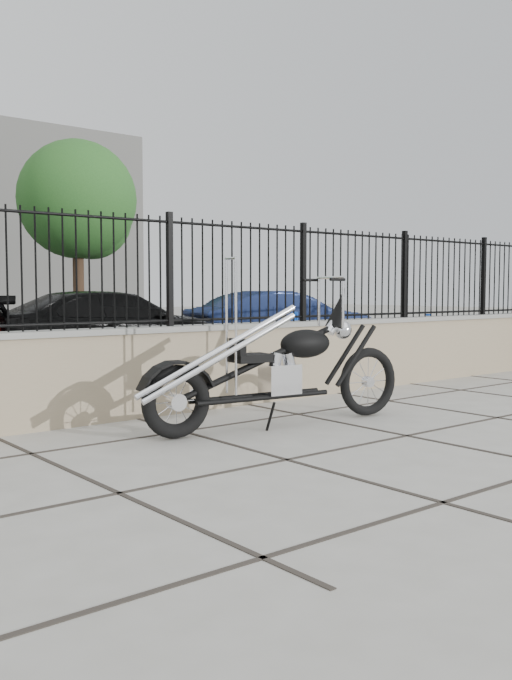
{
  "coord_description": "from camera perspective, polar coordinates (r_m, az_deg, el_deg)",
  "views": [
    {
      "loc": [
        -5.28,
        -4.23,
        1.36
      ],
      "look_at": [
        -0.66,
        1.41,
        0.85
      ],
      "focal_mm": 38.0,
      "sensor_mm": 36.0,
      "label": 1
    }
  ],
  "objects": [
    {
      "name": "bollard_c",
      "position": [
        14.32,
        13.5,
        0.23
      ],
      "size": [
        0.13,
        0.13,
        0.9
      ],
      "primitive_type": "cylinder",
      "rotation": [
        0.0,
        0.0,
        -0.22
      ],
      "color": "#0B4AA7",
      "rests_on": "ground_plane"
    },
    {
      "name": "car_black",
      "position": [
        13.15,
        -11.06,
        0.91
      ],
      "size": [
        4.75,
        2.23,
        1.34
      ],
      "primitive_type": "imported",
      "rotation": [
        0.0,
        0.0,
        1.49
      ],
      "color": "black",
      "rests_on": "parking_lot"
    },
    {
      "name": "iron_fence",
      "position": [
        8.55,
        -1.17,
        5.34
      ],
      "size": [
        14.0,
        0.08,
        1.2
      ],
      "primitive_type": "cube",
      "color": "black",
      "rests_on": "retaining_wall"
    },
    {
      "name": "chopper_motorcycle",
      "position": [
        7.08,
        1.54,
        -0.13
      ],
      "size": [
        2.88,
        0.88,
        1.7
      ],
      "primitive_type": null,
      "rotation": [
        0.0,
        0.0,
        -0.14
      ],
      "color": "black",
      "rests_on": "ground_plane"
    },
    {
      "name": "retaining_wall",
      "position": [
        8.6,
        -1.16,
        -1.88
      ],
      "size": [
        14.0,
        0.36,
        0.96
      ],
      "primitive_type": "cube",
      "color": "gray",
      "rests_on": "ground_plane"
    },
    {
      "name": "tree_right",
      "position": [
        23.4,
        -14.0,
        11.15
      ],
      "size": [
        3.66,
        3.66,
        6.18
      ],
      "rotation": [
        0.0,
        0.0,
        0.32
      ],
      "color": "#382619",
      "rests_on": "ground_plane"
    },
    {
      "name": "ground_plane",
      "position": [
        6.9,
        11.89,
        -7.45
      ],
      "size": [
        90.0,
        90.0,
        0.0
      ],
      "primitive_type": "plane",
      "color": "#99968E",
      "rests_on": "ground"
    },
    {
      "name": "bollard_b",
      "position": [
        12.22,
        3.07,
        -0.07
      ],
      "size": [
        0.12,
        0.12,
        0.99
      ],
      "primitive_type": "cylinder",
      "rotation": [
        0.0,
        0.0,
        0.01
      ],
      "color": "blue",
      "rests_on": "ground_plane"
    },
    {
      "name": "car_blue",
      "position": [
        15.47,
        2.04,
        1.43
      ],
      "size": [
        4.27,
        2.27,
        1.34
      ],
      "primitive_type": "imported",
      "rotation": [
        0.0,
        0.0,
        1.35
      ],
      "color": "#111B3F",
      "rests_on": "parking_lot"
    }
  ]
}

